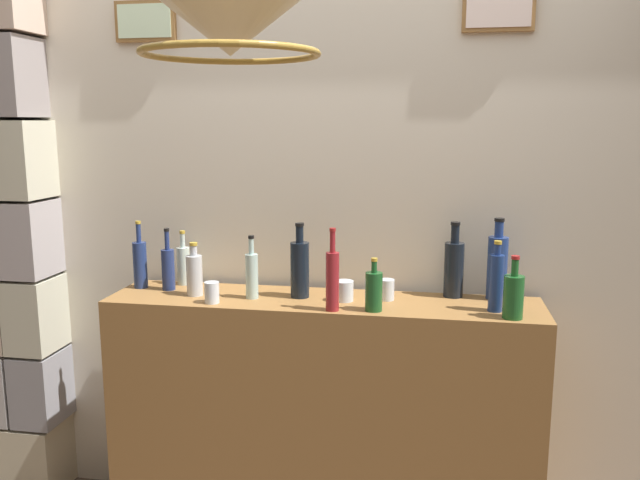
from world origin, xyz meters
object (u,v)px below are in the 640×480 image
at_px(liquor_bottle_brandy, 183,264).
at_px(pendant_lamp, 230,23).
at_px(liquor_bottle_scotch, 513,295).
at_px(glass_tumbler_shot, 344,291).
at_px(liquor_bottle_whiskey, 168,268).
at_px(liquor_bottle_vodka, 194,274).
at_px(liquor_bottle_tequila, 252,274).
at_px(liquor_bottle_sherry, 332,279).
at_px(glass_tumbler_highball, 212,293).
at_px(liquor_bottle_port, 374,291).
at_px(liquor_bottle_rum, 454,267).
at_px(liquor_bottle_gin, 496,281).
at_px(glass_tumbler_rocks, 387,290).
at_px(liquor_bottle_rye, 497,266).
at_px(liquor_bottle_vermouth, 300,268).
at_px(liquor_bottle_bourbon, 140,263).

relative_size(liquor_bottle_brandy, pendant_lamp, 0.54).
bearing_deg(liquor_bottle_scotch, glass_tumbler_shot, 168.81).
relative_size(liquor_bottle_whiskey, liquor_bottle_vodka, 1.20).
distance_m(liquor_bottle_tequila, glass_tumbler_shot, 0.37).
relative_size(liquor_bottle_sherry, glass_tumbler_highball, 3.76).
relative_size(liquor_bottle_whiskey, liquor_bottle_brandy, 1.11).
xyz_separation_m(liquor_bottle_port, liquor_bottle_tequila, (-0.50, 0.09, 0.02)).
xyz_separation_m(liquor_bottle_rum, liquor_bottle_gin, (0.15, -0.18, -0.01)).
bearing_deg(liquor_bottle_rum, glass_tumbler_rocks, -159.94).
relative_size(liquor_bottle_rye, liquor_bottle_tequila, 1.28).
bearing_deg(pendant_lamp, liquor_bottle_rye, 55.77).
xyz_separation_m(liquor_bottle_scotch, pendant_lamp, (-0.77, -0.82, 0.84)).
bearing_deg(pendant_lamp, liquor_bottle_port, 72.02).
bearing_deg(liquor_bottle_tequila, glass_tumbler_highball, -144.89).
bearing_deg(pendant_lamp, liquor_bottle_vermouth, 92.37).
relative_size(liquor_bottle_port, liquor_bottle_gin, 0.75).
distance_m(liquor_bottle_port, liquor_bottle_brandy, 0.89).
xyz_separation_m(liquor_bottle_vodka, liquor_bottle_brandy, (-0.11, 0.16, -0.00)).
relative_size(liquor_bottle_bourbon, glass_tumbler_highball, 3.45).
xyz_separation_m(liquor_bottle_scotch, liquor_bottle_brandy, (-1.35, 0.27, 0.00)).
bearing_deg(liquor_bottle_brandy, liquor_bottle_vermouth, -12.27).
height_order(liquor_bottle_rye, liquor_bottle_sherry, liquor_bottle_rye).
distance_m(liquor_bottle_tequila, liquor_bottle_brandy, 0.39).
bearing_deg(liquor_bottle_port, liquor_bottle_sherry, -171.42).
bearing_deg(pendant_lamp, liquor_bottle_tequila, 103.72).
height_order(liquor_bottle_whiskey, liquor_bottle_tequila, liquor_bottle_whiskey).
distance_m(liquor_bottle_scotch, liquor_bottle_gin, 0.10).
distance_m(liquor_bottle_bourbon, glass_tumbler_highball, 0.42).
bearing_deg(liquor_bottle_sherry, liquor_bottle_vodka, 168.63).
distance_m(liquor_bottle_port, liquor_bottle_gin, 0.45).
relative_size(liquor_bottle_scotch, liquor_bottle_tequila, 0.90).
bearing_deg(liquor_bottle_sherry, pendant_lamp, -98.28).
distance_m(liquor_bottle_scotch, glass_tumbler_rocks, 0.50).
distance_m(liquor_bottle_scotch, liquor_bottle_sherry, 0.65).
xyz_separation_m(liquor_bottle_rum, glass_tumbler_highball, (-0.93, -0.26, -0.08)).
height_order(liquor_bottle_gin, liquor_bottle_brandy, liquor_bottle_gin).
relative_size(liquor_bottle_rum, liquor_bottle_tequila, 1.20).
xyz_separation_m(liquor_bottle_scotch, liquor_bottle_rum, (-0.20, 0.26, 0.04)).
bearing_deg(liquor_bottle_sherry, glass_tumbler_rocks, 44.14).
xyz_separation_m(liquor_bottle_gin, glass_tumbler_rocks, (-0.41, 0.09, -0.07)).
distance_m(liquor_bottle_vermouth, liquor_bottle_rum, 0.62).
xyz_separation_m(glass_tumbler_highball, glass_tumbler_shot, (0.50, 0.12, -0.00)).
height_order(liquor_bottle_rye, liquor_bottle_gin, liquor_bottle_rye).
relative_size(liquor_bottle_whiskey, liquor_bottle_sherry, 0.84).
height_order(liquor_bottle_port, liquor_bottle_rye, liquor_bottle_rye).
bearing_deg(liquor_bottle_bourbon, liquor_bottle_brandy, 28.24).
xyz_separation_m(liquor_bottle_vermouth, liquor_bottle_sherry, (0.16, -0.16, 0.00)).
height_order(liquor_bottle_rye, pendant_lamp, pendant_lamp).
bearing_deg(liquor_bottle_scotch, pendant_lamp, -133.09).
distance_m(liquor_bottle_rum, glass_tumbler_shot, 0.46).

